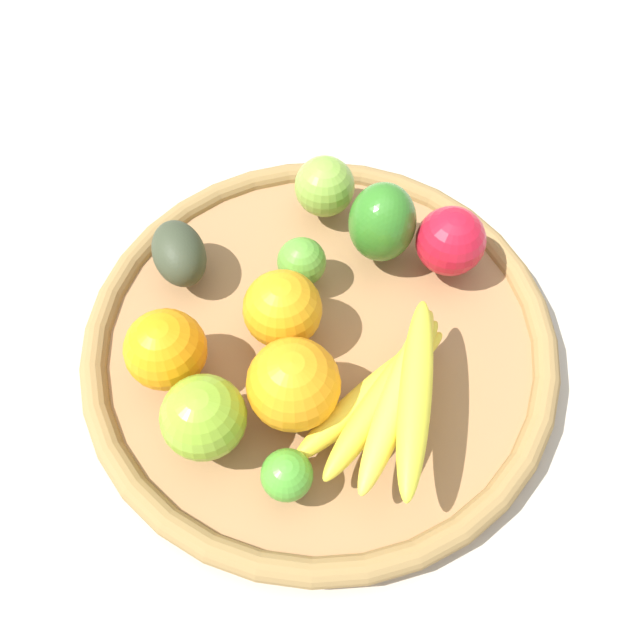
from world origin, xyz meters
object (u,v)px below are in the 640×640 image
object	(u,v)px
apple_2	(451,241)
orange_0	(294,384)
lime_0	(302,262)
bell_pepper	(382,222)
orange_2	(283,309)
orange_1	(166,350)
apple_0	(325,187)
lime_1	(287,475)
banana_bunch	(392,395)
apple_1	(204,417)
avocado	(179,253)

from	to	relation	value
apple_2	orange_0	bearing A→B (deg)	160.57
lime_0	orange_0	bearing A→B (deg)	-157.62
bell_pepper	apple_2	distance (m)	0.07
orange_2	orange_0	bearing A→B (deg)	-147.14
orange_1	apple_2	xyz separation A→B (m)	(0.22, -0.19, -0.00)
apple_0	orange_2	xyz separation A→B (m)	(-0.16, -0.03, 0.01)
lime_0	lime_1	bearing A→B (deg)	-158.23
orange_0	orange_2	world-z (taller)	orange_0
lime_1	orange_0	size ratio (longest dim) A/B	0.54
lime_1	apple_2	bearing A→B (deg)	-9.79
orange_0	apple_0	size ratio (longest dim) A/B	1.28
orange_1	lime_0	bearing A→B (deg)	-24.12
banana_bunch	lime_0	bearing A→B (deg)	52.70
lime_1	apple_0	distance (m)	0.31
bell_pepper	apple_1	world-z (taller)	bell_pepper
apple_1	orange_0	bearing A→B (deg)	-45.09
orange_1	avocado	xyz separation A→B (m)	(0.10, 0.05, -0.01)
lime_1	avocado	bearing A→B (deg)	50.96
lime_0	apple_2	xyz separation A→B (m)	(0.08, -0.13, 0.01)
banana_bunch	orange_2	world-z (taller)	orange_2
orange_1	bell_pepper	distance (m)	0.25
lime_0	avocado	distance (m)	0.12
apple_2	orange_2	distance (m)	0.18
lime_1	orange_1	xyz separation A→B (m)	(0.05, 0.15, 0.02)
orange_2	bell_pepper	bearing A→B (deg)	-20.12
orange_0	apple_0	xyz separation A→B (m)	(0.23, 0.07, -0.01)
orange_1	apple_0	bearing A→B (deg)	-11.34
lime_1	apple_1	distance (m)	0.09
bell_pepper	apple_0	bearing A→B (deg)	-126.00
banana_bunch	avocado	world-z (taller)	banana_bunch
bell_pepper	orange_0	bearing A→B (deg)	-16.27
bell_pepper	avocado	distance (m)	0.21
orange_0	banana_bunch	size ratio (longest dim) A/B	0.44
banana_bunch	orange_2	bearing A→B (deg)	73.15
orange_1	orange_0	distance (m)	0.12
orange_2	lime_0	bearing A→B (deg)	9.66
orange_1	orange_2	world-z (taller)	same
bell_pepper	orange_2	distance (m)	0.14
orange_0	orange_2	xyz separation A→B (m)	(0.07, 0.04, -0.00)
bell_pepper	orange_1	bearing A→B (deg)	-45.38
bell_pepper	avocado	xyz separation A→B (m)	(-0.11, 0.18, -0.02)
banana_bunch	apple_0	bearing A→B (deg)	37.53
banana_bunch	apple_2	bearing A→B (deg)	1.97
bell_pepper	apple_2	bearing A→B (deg)	84.41
orange_0	apple_1	size ratio (longest dim) A/B	1.12
lime_1	orange_2	xyz separation A→B (m)	(0.14, 0.07, 0.02)
banana_bunch	apple_2	world-z (taller)	apple_2
apple_0	avocado	xyz separation A→B (m)	(-0.14, 0.10, -0.01)
lime_1	bell_pepper	distance (m)	0.27
apple_0	orange_0	bearing A→B (deg)	-162.51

